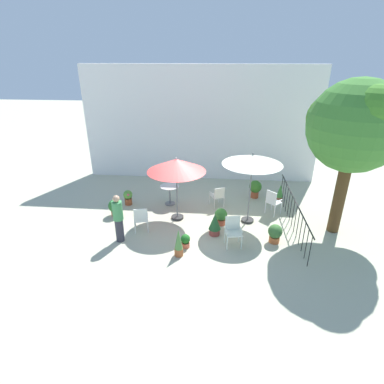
{
  "coord_description": "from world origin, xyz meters",
  "views": [
    {
      "loc": [
        0.9,
        -9.41,
        5.44
      ],
      "look_at": [
        0.0,
        0.49,
        0.94
      ],
      "focal_mm": 28.49,
      "sensor_mm": 36.0,
      "label": 1
    }
  ],
  "objects_px": {
    "patio_chair_1": "(141,218)",
    "patio_chair_3": "(273,201)",
    "potted_plant_1": "(215,224)",
    "potted_plant_2": "(186,241)",
    "potted_plant_0": "(255,188)",
    "patio_chair_0": "(233,229)",
    "patio_umbrella_1": "(253,160)",
    "potted_plant_3": "(275,233)",
    "potted_plant_7": "(115,207)",
    "potted_plant_8": "(280,193)",
    "patio_chair_2": "(218,195)",
    "patio_umbrella_0": "(176,166)",
    "potted_plant_6": "(221,216)",
    "cafe_table_0": "(170,191)",
    "standing_person": "(118,218)",
    "potted_plant_5": "(128,197)",
    "shade_tree": "(356,126)",
    "potted_plant_4": "(179,243)"
  },
  "relations": [
    {
      "from": "standing_person",
      "to": "patio_chair_1",
      "type": "bearing_deg",
      "value": 48.42
    },
    {
      "from": "potted_plant_2",
      "to": "potted_plant_5",
      "type": "bearing_deg",
      "value": 133.47
    },
    {
      "from": "patio_chair_2",
      "to": "potted_plant_8",
      "type": "xyz_separation_m",
      "value": [
        2.49,
        0.7,
        -0.11
      ]
    },
    {
      "from": "patio_chair_2",
      "to": "potted_plant_2",
      "type": "xyz_separation_m",
      "value": [
        -0.94,
        -2.87,
        -0.26
      ]
    },
    {
      "from": "cafe_table_0",
      "to": "potted_plant_5",
      "type": "height_order",
      "value": "cafe_table_0"
    },
    {
      "from": "patio_chair_0",
      "to": "potted_plant_5",
      "type": "relative_size",
      "value": 1.58
    },
    {
      "from": "potted_plant_5",
      "to": "potted_plant_2",
      "type": "bearing_deg",
      "value": -46.53
    },
    {
      "from": "patio_chair_1",
      "to": "patio_umbrella_1",
      "type": "bearing_deg",
      "value": 15.69
    },
    {
      "from": "patio_umbrella_0",
      "to": "potted_plant_6",
      "type": "bearing_deg",
      "value": -10.22
    },
    {
      "from": "patio_umbrella_0",
      "to": "patio_chair_2",
      "type": "distance_m",
      "value": 2.36
    },
    {
      "from": "potted_plant_7",
      "to": "standing_person",
      "type": "distance_m",
      "value": 1.83
    },
    {
      "from": "patio_chair_1",
      "to": "potted_plant_5",
      "type": "xyz_separation_m",
      "value": [
        -1.01,
        1.94,
        -0.19
      ]
    },
    {
      "from": "patio_chair_1",
      "to": "patio_chair_3",
      "type": "relative_size",
      "value": 0.93
    },
    {
      "from": "patio_chair_3",
      "to": "patio_umbrella_1",
      "type": "bearing_deg",
      "value": -146.99
    },
    {
      "from": "standing_person",
      "to": "patio_chair_0",
      "type": "bearing_deg",
      "value": 1.46
    },
    {
      "from": "potted_plant_5",
      "to": "potted_plant_8",
      "type": "bearing_deg",
      "value": 7.98
    },
    {
      "from": "potted_plant_0",
      "to": "patio_chair_1",
      "type": "bearing_deg",
      "value": -142.97
    },
    {
      "from": "potted_plant_5",
      "to": "potted_plant_8",
      "type": "xyz_separation_m",
      "value": [
        6.01,
        0.84,
        0.05
      ]
    },
    {
      "from": "patio_umbrella_1",
      "to": "potted_plant_3",
      "type": "height_order",
      "value": "patio_umbrella_1"
    },
    {
      "from": "patio_umbrella_0",
      "to": "potted_plant_0",
      "type": "xyz_separation_m",
      "value": [
        2.96,
        2.05,
        -1.59
      ]
    },
    {
      "from": "cafe_table_0",
      "to": "potted_plant_1",
      "type": "bearing_deg",
      "value": -49.26
    },
    {
      "from": "patio_chair_1",
      "to": "patio_chair_0",
      "type": "bearing_deg",
      "value": -9.81
    },
    {
      "from": "patio_umbrella_0",
      "to": "standing_person",
      "type": "xyz_separation_m",
      "value": [
        -1.62,
        -1.61,
        -1.21
      ]
    },
    {
      "from": "patio_umbrella_0",
      "to": "patio_chair_1",
      "type": "bearing_deg",
      "value": -137.28
    },
    {
      "from": "potted_plant_2",
      "to": "potted_plant_7",
      "type": "height_order",
      "value": "potted_plant_7"
    },
    {
      "from": "potted_plant_7",
      "to": "potted_plant_8",
      "type": "xyz_separation_m",
      "value": [
        6.23,
        1.77,
        0.03
      ]
    },
    {
      "from": "patio_chair_3",
      "to": "potted_plant_4",
      "type": "xyz_separation_m",
      "value": [
        -3.1,
        -2.84,
        -0.13
      ]
    },
    {
      "from": "shade_tree",
      "to": "potted_plant_1",
      "type": "xyz_separation_m",
      "value": [
        -4.03,
        -0.65,
        -3.13
      ]
    },
    {
      "from": "potted_plant_7",
      "to": "potted_plant_8",
      "type": "distance_m",
      "value": 6.48
    },
    {
      "from": "potted_plant_2",
      "to": "potted_plant_6",
      "type": "relative_size",
      "value": 0.73
    },
    {
      "from": "potted_plant_7",
      "to": "standing_person",
      "type": "bearing_deg",
      "value": -67.1
    },
    {
      "from": "patio_umbrella_1",
      "to": "potted_plant_8",
      "type": "xyz_separation_m",
      "value": [
        1.4,
        1.77,
        -1.9
      ]
    },
    {
      "from": "potted_plant_3",
      "to": "potted_plant_1",
      "type": "bearing_deg",
      "value": 171.79
    },
    {
      "from": "potted_plant_8",
      "to": "potted_plant_5",
      "type": "bearing_deg",
      "value": -172.02
    },
    {
      "from": "patio_umbrella_1",
      "to": "patio_chair_1",
      "type": "height_order",
      "value": "patio_umbrella_1"
    },
    {
      "from": "patio_chair_3",
      "to": "patio_umbrella_0",
      "type": "bearing_deg",
      "value": -169.86
    },
    {
      "from": "patio_chair_0",
      "to": "patio_chair_1",
      "type": "height_order",
      "value": "patio_chair_0"
    },
    {
      "from": "shade_tree",
      "to": "potted_plant_0",
      "type": "relative_size",
      "value": 6.62
    },
    {
      "from": "patio_chair_3",
      "to": "potted_plant_5",
      "type": "relative_size",
      "value": 1.61
    },
    {
      "from": "potted_plant_0",
      "to": "patio_chair_0",
      "type": "bearing_deg",
      "value": -106.08
    },
    {
      "from": "patio_umbrella_1",
      "to": "standing_person",
      "type": "relative_size",
      "value": 1.59
    },
    {
      "from": "potted_plant_2",
      "to": "standing_person",
      "type": "distance_m",
      "value": 2.2
    },
    {
      "from": "shade_tree",
      "to": "cafe_table_0",
      "type": "bearing_deg",
      "value": 166.0
    },
    {
      "from": "potted_plant_1",
      "to": "potted_plant_2",
      "type": "xyz_separation_m",
      "value": [
        -0.87,
        -0.8,
        -0.18
      ]
    },
    {
      "from": "potted_plant_0",
      "to": "shade_tree",
      "type": "bearing_deg",
      "value": -44.38
    },
    {
      "from": "patio_umbrella_0",
      "to": "cafe_table_0",
      "type": "xyz_separation_m",
      "value": [
        -0.45,
        1.13,
        -1.48
      ]
    },
    {
      "from": "potted_plant_1",
      "to": "potted_plant_2",
      "type": "bearing_deg",
      "value": -137.46
    },
    {
      "from": "cafe_table_0",
      "to": "patio_chair_0",
      "type": "xyz_separation_m",
      "value": [
        2.38,
        -2.65,
        0.01
      ]
    },
    {
      "from": "patio_umbrella_0",
      "to": "potted_plant_1",
      "type": "bearing_deg",
      "value": -35.56
    },
    {
      "from": "potted_plant_3",
      "to": "potted_plant_5",
      "type": "bearing_deg",
      "value": 157.72
    }
  ]
}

